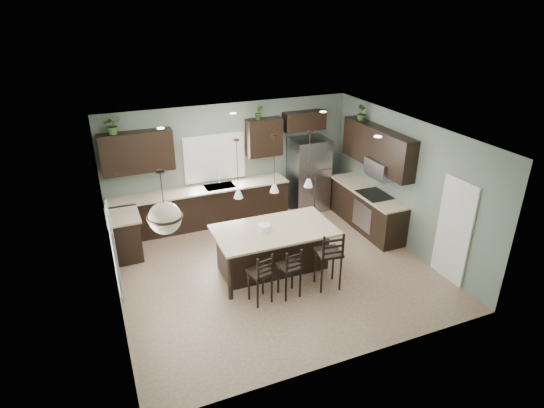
{
  "coord_description": "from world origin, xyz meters",
  "views": [
    {
      "loc": [
        -3.04,
        -7.18,
        5.02
      ],
      "look_at": [
        0.1,
        0.4,
        1.25
      ],
      "focal_mm": 30.0,
      "sensor_mm": 36.0,
      "label": 1
    }
  ],
  "objects_px": {
    "refrigerator": "(309,174)",
    "bar_stool_center": "(289,272)",
    "bar_stool_left": "(260,277)",
    "bar_stool_right": "(328,259)",
    "kitchen_island": "(274,250)",
    "plant_back_left": "(112,125)",
    "serving_dish": "(264,228)"
  },
  "relations": [
    {
      "from": "refrigerator",
      "to": "bar_stool_center",
      "type": "xyz_separation_m",
      "value": [
        -2.01,
        -3.26,
        -0.42
      ]
    },
    {
      "from": "bar_stool_left",
      "to": "bar_stool_right",
      "type": "height_order",
      "value": "bar_stool_right"
    },
    {
      "from": "refrigerator",
      "to": "kitchen_island",
      "type": "relative_size",
      "value": 0.8
    },
    {
      "from": "bar_stool_right",
      "to": "bar_stool_center",
      "type": "bearing_deg",
      "value": -173.64
    },
    {
      "from": "bar_stool_right",
      "to": "plant_back_left",
      "type": "xyz_separation_m",
      "value": [
        -3.24,
        3.48,
        2.0
      ]
    },
    {
      "from": "serving_dish",
      "to": "bar_stool_left",
      "type": "xyz_separation_m",
      "value": [
        -0.42,
        -0.85,
        -0.49
      ]
    },
    {
      "from": "serving_dish",
      "to": "plant_back_left",
      "type": "height_order",
      "value": "plant_back_left"
    },
    {
      "from": "kitchen_island",
      "to": "plant_back_left",
      "type": "distance_m",
      "value": 4.2
    },
    {
      "from": "kitchen_island",
      "to": "bar_stool_right",
      "type": "distance_m",
      "value": 1.15
    },
    {
      "from": "bar_stool_left",
      "to": "bar_stool_center",
      "type": "distance_m",
      "value": 0.55
    },
    {
      "from": "refrigerator",
      "to": "plant_back_left",
      "type": "relative_size",
      "value": 4.67
    },
    {
      "from": "kitchen_island",
      "to": "bar_stool_center",
      "type": "height_order",
      "value": "bar_stool_center"
    },
    {
      "from": "refrigerator",
      "to": "bar_stool_left",
      "type": "height_order",
      "value": "refrigerator"
    },
    {
      "from": "kitchen_island",
      "to": "plant_back_left",
      "type": "relative_size",
      "value": 5.84
    },
    {
      "from": "bar_stool_center",
      "to": "bar_stool_right",
      "type": "height_order",
      "value": "bar_stool_right"
    },
    {
      "from": "serving_dish",
      "to": "bar_stool_left",
      "type": "bearing_deg",
      "value": -116.49
    },
    {
      "from": "serving_dish",
      "to": "refrigerator",
      "type": "bearing_deg",
      "value": 48.02
    },
    {
      "from": "bar_stool_left",
      "to": "serving_dish",
      "type": "bearing_deg",
      "value": 52.05
    },
    {
      "from": "bar_stool_left",
      "to": "bar_stool_right",
      "type": "xyz_separation_m",
      "value": [
        1.33,
        -0.05,
        0.1
      ]
    },
    {
      "from": "kitchen_island",
      "to": "bar_stool_left",
      "type": "xyz_separation_m",
      "value": [
        -0.62,
        -0.85,
        0.05
      ]
    },
    {
      "from": "serving_dish",
      "to": "bar_stool_right",
      "type": "distance_m",
      "value": 1.34
    },
    {
      "from": "serving_dish",
      "to": "plant_back_left",
      "type": "distance_m",
      "value": 3.83
    },
    {
      "from": "bar_stool_left",
      "to": "bar_stool_right",
      "type": "distance_m",
      "value": 1.33
    },
    {
      "from": "refrigerator",
      "to": "plant_back_left",
      "type": "distance_m",
      "value": 4.78
    },
    {
      "from": "bar_stool_center",
      "to": "kitchen_island",
      "type": "bearing_deg",
      "value": 80.78
    },
    {
      "from": "refrigerator",
      "to": "bar_stool_left",
      "type": "relative_size",
      "value": 1.82
    },
    {
      "from": "serving_dish",
      "to": "plant_back_left",
      "type": "bearing_deg",
      "value": 132.11
    },
    {
      "from": "plant_back_left",
      "to": "serving_dish",
      "type": "bearing_deg",
      "value": -47.89
    },
    {
      "from": "kitchen_island",
      "to": "bar_stool_center",
      "type": "xyz_separation_m",
      "value": [
        -0.07,
        -0.88,
        0.04
      ]
    },
    {
      "from": "refrigerator",
      "to": "bar_stool_left",
      "type": "distance_m",
      "value": 4.14
    },
    {
      "from": "refrigerator",
      "to": "bar_stool_left",
      "type": "xyz_separation_m",
      "value": [
        -2.56,
        -3.23,
        -0.42
      ]
    },
    {
      "from": "bar_stool_center",
      "to": "plant_back_left",
      "type": "bearing_deg",
      "value": 120.81
    }
  ]
}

